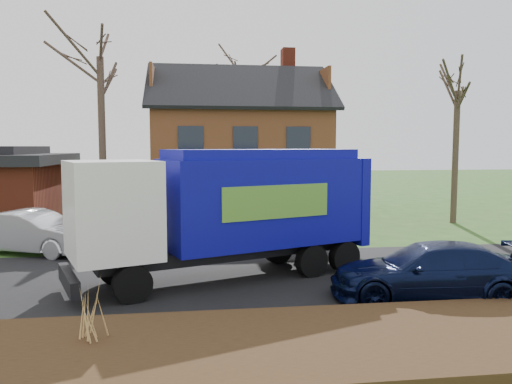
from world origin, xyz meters
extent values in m
plane|color=#274B19|center=(0.00, 0.00, 0.00)|extent=(120.00, 120.00, 0.00)
cube|color=black|center=(0.00, 0.00, 0.01)|extent=(80.00, 7.00, 0.02)
cube|color=black|center=(0.00, -5.30, 0.15)|extent=(80.00, 3.50, 0.30)
cube|color=#BEB499|center=(2.00, 14.00, 1.35)|extent=(9.00, 7.50, 2.70)
cube|color=#502717|center=(2.00, 14.00, 4.10)|extent=(9.00, 7.50, 2.80)
cube|color=maroon|center=(5.00, 15.00, 8.46)|extent=(0.70, 0.90, 1.60)
cube|color=#BEB499|center=(-4.20, 13.50, 1.30)|extent=(3.50, 5.50, 2.60)
cube|color=black|center=(-4.20, 13.50, 2.72)|extent=(3.90, 5.90, 0.24)
cylinder|color=black|center=(-2.06, -1.91, 0.46)|extent=(0.98, 0.61, 0.93)
cylinder|color=black|center=(-2.70, -0.15, 0.46)|extent=(0.98, 0.61, 0.93)
cylinder|color=black|center=(2.71, -0.15, 0.46)|extent=(0.98, 0.61, 0.93)
cylinder|color=black|center=(2.06, 1.61, 0.46)|extent=(0.98, 0.61, 0.93)
cylinder|color=black|center=(3.79, 0.25, 0.46)|extent=(0.98, 0.61, 0.93)
cylinder|color=black|center=(3.14, 2.01, 0.46)|extent=(0.98, 0.61, 0.93)
cube|color=black|center=(0.54, 0.05, 0.76)|extent=(7.56, 3.66, 0.31)
cube|color=white|center=(-2.59, -1.11, 2.14)|extent=(2.69, 2.80, 2.41)
cube|color=black|center=(-3.51, -1.44, 2.27)|extent=(0.75, 1.86, 0.80)
cube|color=black|center=(-3.59, -1.48, 0.49)|extent=(0.98, 2.17, 0.40)
cube|color=#0B0B87|center=(1.34, 0.34, 2.14)|extent=(6.04, 4.03, 2.41)
cube|color=#0B0B87|center=(1.34, 0.34, 3.47)|extent=(5.69, 3.69, 0.27)
cube|color=#0B0B87|center=(4.05, 1.35, 2.05)|extent=(1.08, 2.24, 2.58)
cube|color=#599530|center=(1.60, -0.76, 2.23)|extent=(3.02, 1.14, 0.89)
cube|color=#599530|center=(0.82, 1.36, 2.23)|extent=(3.02, 1.14, 0.89)
imported|color=#B7B9BF|center=(-6.05, 4.18, 0.74)|extent=(4.76, 3.22, 1.48)
imported|color=black|center=(5.02, -2.55, 0.69)|extent=(4.98, 2.66, 1.37)
cylinder|color=#46342A|center=(-4.56, 9.59, 3.83)|extent=(0.32, 0.32, 7.65)
cylinder|color=#453629|center=(11.94, 8.72, 3.16)|extent=(0.29, 0.29, 6.31)
cylinder|color=#3C2C24|center=(3.19, 22.04, 4.35)|extent=(0.33, 0.33, 8.71)
cone|color=tan|center=(-2.47, -4.83, 0.82)|extent=(0.04, 0.04, 1.03)
cone|color=tan|center=(-2.63, -4.83, 0.82)|extent=(0.04, 0.04, 1.03)
cone|color=tan|center=(-2.30, -4.83, 0.82)|extent=(0.04, 0.04, 1.03)
cone|color=tan|center=(-2.47, -4.70, 0.82)|extent=(0.04, 0.04, 1.03)
cone|color=tan|center=(-2.47, -4.96, 0.82)|extent=(0.04, 0.04, 1.03)
camera|label=1|loc=(-0.70, -13.67, 3.69)|focal=35.00mm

